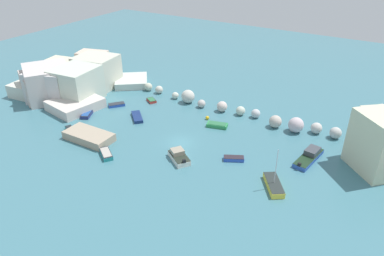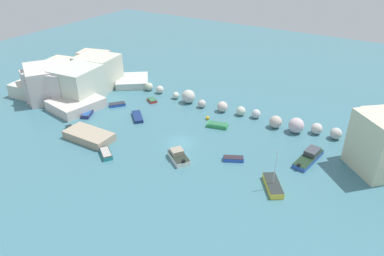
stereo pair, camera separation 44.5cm
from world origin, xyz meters
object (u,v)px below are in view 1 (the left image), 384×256
at_px(moored_boat_1, 309,156).
at_px(moored_boat_8, 87,114).
at_px(stone_dock, 89,136).
at_px(moored_boat_2, 274,185).
at_px(moored_boat_4, 137,117).
at_px(moored_boat_0, 234,159).
at_px(moored_boat_5, 179,156).
at_px(moored_boat_9, 117,105).
at_px(moored_boat_10, 151,100).
at_px(moored_boat_3, 70,130).
at_px(channel_buoy, 207,118).
at_px(moored_boat_6, 217,125).
at_px(moored_boat_7, 106,154).

distance_m(moored_boat_1, moored_boat_8, 39.81).
distance_m(stone_dock, moored_boat_2, 30.47).
xyz_separation_m(moored_boat_2, moored_boat_4, (-28.37, 6.40, -0.16)).
distance_m(moored_boat_0, moored_boat_8, 29.69).
bearing_deg(stone_dock, moored_boat_5, 9.68).
distance_m(moored_boat_9, moored_boat_10, 6.90).
distance_m(moored_boat_0, moored_boat_5, 8.22).
xyz_separation_m(stone_dock, moored_boat_1, (32.41, 12.98, -0.12)).
xyz_separation_m(moored_boat_1, moored_boat_9, (-37.27, -0.85, -0.26)).
height_order(moored_boat_3, moored_boat_9, moored_boat_9).
relative_size(moored_boat_1, moored_boat_4, 1.63).
distance_m(channel_buoy, moored_boat_8, 22.26).
distance_m(moored_boat_4, moored_boat_5, 15.73).
distance_m(moored_boat_5, moored_boat_8, 22.86).
distance_m(moored_boat_4, moored_boat_6, 14.73).
distance_m(stone_dock, moored_boat_3, 4.88).
bearing_deg(moored_boat_10, moored_boat_0, -172.30).
height_order(moored_boat_3, moored_boat_4, moored_boat_4).
height_order(stone_dock, moored_boat_4, stone_dock).
bearing_deg(moored_boat_6, moored_boat_2, 127.42).
xyz_separation_m(moored_boat_1, moored_boat_10, (-32.73, 4.35, -0.26)).
height_order(moored_boat_4, moored_boat_5, moored_boat_5).
height_order(channel_buoy, moored_boat_6, moored_boat_6).
bearing_deg(stone_dock, moored_boat_1, 21.82).
bearing_deg(moored_boat_0, moored_boat_6, -76.39).
relative_size(moored_boat_2, moored_boat_9, 1.82).
bearing_deg(moored_boat_3, moored_boat_9, -64.48).
bearing_deg(moored_boat_0, moored_boat_2, 129.10).
relative_size(moored_boat_7, moored_boat_10, 1.39).
xyz_separation_m(moored_boat_5, moored_boat_6, (0.05, 12.15, -0.25)).
bearing_deg(moored_boat_1, moored_boat_8, 108.47).
xyz_separation_m(moored_boat_8, moored_boat_9, (1.96, 5.90, -0.04)).
xyz_separation_m(channel_buoy, moored_boat_4, (-11.13, -6.28, -0.05)).
bearing_deg(moored_boat_1, moored_boat_10, 91.14).
bearing_deg(moored_boat_8, moored_boat_1, 72.85).
relative_size(moored_boat_1, moored_boat_5, 1.50).
height_order(channel_buoy, moored_boat_9, channel_buoy).
xyz_separation_m(channel_buoy, moored_boat_2, (17.24, -12.68, 0.11)).
relative_size(moored_boat_5, moored_boat_8, 1.21).
xyz_separation_m(moored_boat_0, moored_boat_3, (-27.71, -6.45, -0.03)).
xyz_separation_m(channel_buoy, moored_boat_0, (9.86, -9.52, -0.03)).
height_order(channel_buoy, moored_boat_5, moored_boat_5).
height_order(moored_boat_5, moored_boat_10, moored_boat_5).
height_order(channel_buoy, moored_boat_2, moored_boat_2).
height_order(moored_boat_1, moored_boat_4, moored_boat_1).
relative_size(channel_buoy, moored_boat_2, 0.11).
bearing_deg(moored_boat_5, moored_boat_2, -141.28).
height_order(moored_boat_4, moored_boat_9, moored_boat_4).
bearing_deg(stone_dock, moored_boat_8, 137.59).
bearing_deg(moored_boat_4, moored_boat_2, -149.85).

